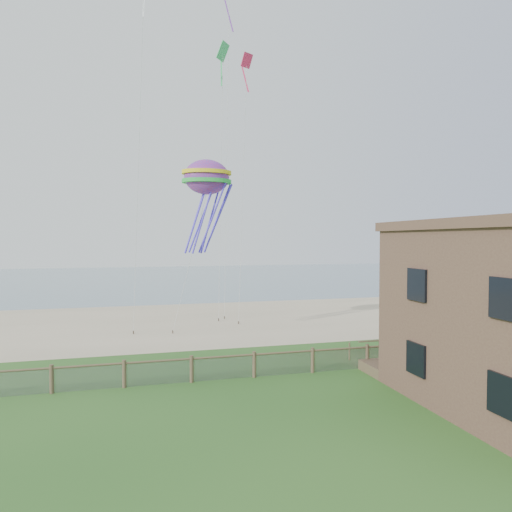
% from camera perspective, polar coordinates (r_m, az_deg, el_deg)
% --- Properties ---
extents(ground, '(160.00, 160.00, 0.00)m').
position_cam_1_polar(ground, '(17.25, 5.17, -20.49)').
color(ground, '#25501B').
rests_on(ground, ground).
extents(sand_beach, '(72.00, 20.00, 0.02)m').
position_cam_1_polar(sand_beach, '(37.95, -6.40, -8.01)').
color(sand_beach, tan).
rests_on(sand_beach, ground).
extents(ocean, '(160.00, 68.00, 0.02)m').
position_cam_1_polar(ocean, '(81.42, -10.98, -2.68)').
color(ocean, slate).
rests_on(ocean, ground).
extents(chainlink_fence, '(36.20, 0.20, 1.25)m').
position_cam_1_polar(chainlink_fence, '(22.50, -0.22, -13.59)').
color(chainlink_fence, '#4D372B').
rests_on(chainlink_fence, ground).
extents(motel_deck, '(15.00, 2.00, 0.50)m').
position_cam_1_polar(motel_deck, '(27.94, 27.71, -11.36)').
color(motel_deck, brown).
rests_on(motel_deck, ground).
extents(picnic_table, '(2.22, 1.88, 0.81)m').
position_cam_1_polar(picnic_table, '(23.94, 18.66, -13.09)').
color(picnic_table, brown).
rests_on(picnic_table, ground).
extents(octopus_kite, '(3.82, 3.26, 6.64)m').
position_cam_1_polar(octopus_kite, '(29.83, -6.16, 6.53)').
color(octopus_kite, '#E02357').
extents(kite_purple, '(1.90, 2.33, 3.30)m').
position_cam_1_polar(kite_purple, '(38.15, -3.36, 29.35)').
color(kite_purple, purple).
extents(kite_red, '(1.57, 1.80, 2.22)m').
position_cam_1_polar(kite_red, '(33.69, -1.15, 22.33)').
color(kite_red, '#F12A5F').
extents(kite_green, '(2.14, 2.07, 2.68)m').
position_cam_1_polar(kite_green, '(35.27, -4.16, 23.11)').
color(kite_green, '#34C661').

